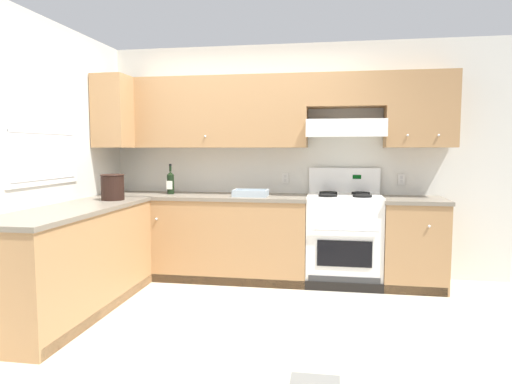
# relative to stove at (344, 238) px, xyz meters

# --- Properties ---
(ground_plane) EXTENTS (7.04, 7.04, 0.00)m
(ground_plane) POSITION_rel_stove_xyz_m (-1.06, -1.25, -0.48)
(ground_plane) COLOR #B2AA99
(wall_back) EXTENTS (4.68, 0.57, 2.55)m
(wall_back) POSITION_rel_stove_xyz_m (-0.66, 0.27, 1.00)
(wall_back) COLOR silver
(wall_back) RESTS_ON ground_plane
(wall_left) EXTENTS (0.47, 4.00, 2.55)m
(wall_left) POSITION_rel_stove_xyz_m (-2.65, -1.03, 0.87)
(wall_left) COLOR silver
(wall_left) RESTS_ON ground_plane
(counter_back_run) EXTENTS (3.60, 0.65, 0.91)m
(counter_back_run) POSITION_rel_stove_xyz_m (-1.01, -0.01, -0.03)
(counter_back_run) COLOR #A87A4C
(counter_back_run) RESTS_ON ground_plane
(counter_left_run) EXTENTS (0.63, 1.91, 0.91)m
(counter_left_run) POSITION_rel_stove_xyz_m (-2.30, -1.26, -0.03)
(counter_left_run) COLOR #A87A4C
(counter_left_run) RESTS_ON ground_plane
(stove) EXTENTS (0.76, 0.62, 1.20)m
(stove) POSITION_rel_stove_xyz_m (0.00, 0.00, 0.00)
(stove) COLOR white
(stove) RESTS_ON ground_plane
(wine_bottle) EXTENTS (0.08, 0.08, 0.33)m
(wine_bottle) POSITION_rel_stove_xyz_m (-1.89, 0.01, 0.56)
(wine_bottle) COLOR black
(wine_bottle) RESTS_ON counter_back_run
(bowl) EXTENTS (0.36, 0.25, 0.07)m
(bowl) POSITION_rel_stove_xyz_m (-0.97, -0.09, 0.45)
(bowl) COLOR #9EADB7
(bowl) RESTS_ON counter_back_run
(bucket) EXTENTS (0.23, 0.23, 0.25)m
(bucket) POSITION_rel_stove_xyz_m (-2.23, -0.66, 0.56)
(bucket) COLOR black
(bucket) RESTS_ON counter_left_run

